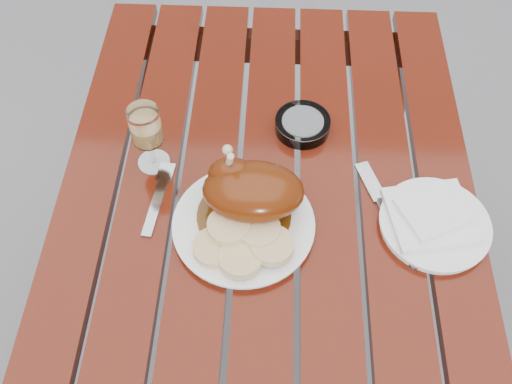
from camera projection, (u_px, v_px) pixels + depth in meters
ground at (263, 348)px, 1.69m from camera, size 60.00×60.00×0.00m
table at (264, 294)px, 1.38m from camera, size 0.80×1.20×0.75m
dinner_plate at (244, 225)px, 1.04m from camera, size 0.30×0.30×0.02m
roast_duck at (250, 190)px, 1.02m from camera, size 0.19×0.17×0.13m
bread_dumplings at (243, 241)px, 0.99m from camera, size 0.18×0.13×0.03m
wine_glass at (148, 138)px, 1.07m from camera, size 0.07×0.07×0.15m
side_plate at (434, 225)px, 1.04m from camera, size 0.23×0.23×0.02m
napkin at (430, 215)px, 1.04m from camera, size 0.17×0.16×0.01m
ashtray at (303, 125)px, 1.17m from camera, size 0.14×0.14×0.03m
fork at (157, 202)px, 1.08m from camera, size 0.04×0.16×0.01m
knife at (391, 221)px, 1.05m from camera, size 0.09×0.20×0.01m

